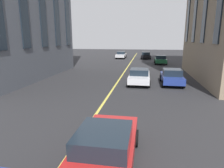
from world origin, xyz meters
The scene contains 7 objects.
lane_centre_line centered at (20.00, 0.00, 0.00)m, with size 80.00×0.16×0.01m.
car_red_trailing centered at (9.42, -1.41, 0.70)m, with size 4.40×1.95×1.37m.
car_green_mid centered at (36.75, -4.90, 0.70)m, with size 3.90×1.89×1.40m.
car_black_parked_b centered at (44.91, -2.53, 0.70)m, with size 4.40×1.95×1.37m.
car_white_parked_a centered at (21.80, -2.04, 0.70)m, with size 4.40×1.95×1.37m.
car_blue_oncoming centered at (21.95, -4.90, 0.70)m, with size 3.90×1.89×1.40m.
car_white_near centered at (45.04, 2.54, 0.70)m, with size 4.40×1.95×1.37m.
Camera 1 is at (4.02, -2.56, 4.01)m, focal length 31.69 mm.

